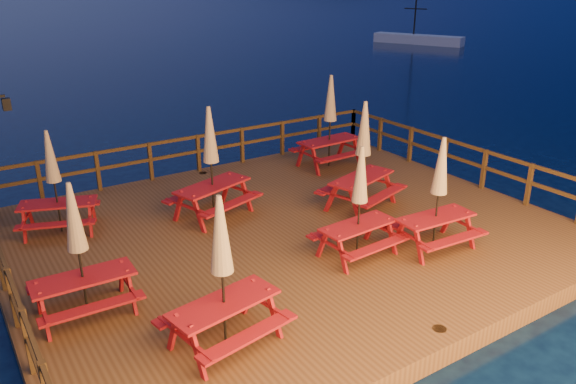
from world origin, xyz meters
The scene contains 13 objects.
ground centered at (0.00, 0.00, 0.00)m, with size 500.00×500.00×0.00m, color black.
deck centered at (0.00, 0.00, 0.20)m, with size 12.00×10.00×0.40m, color #4F3219.
deck_piles centered at (0.00, 0.00, -0.30)m, with size 11.44×9.44×1.40m.
railing centered at (0.00, 1.78, 1.16)m, with size 11.80×9.75×1.10m.
sailboat centered at (30.49, 26.14, 0.39)m, with size 4.38×7.69×11.61m.
picnic_table_0 centered at (-4.77, -0.96, 1.66)m, with size 1.73×1.44×2.43m.
picnic_table_1 centered at (3.50, 3.12, 1.83)m, with size 1.98×1.65×2.75m.
picnic_table_2 centered at (-3.15, -3.01, 1.72)m, with size 2.00×1.74×2.54m.
picnic_table_3 centered at (2.11, -2.46, 1.67)m, with size 1.79×1.51×2.45m.
picnic_table_4 centered at (2.24, 0.12, 1.80)m, with size 2.25×2.02×2.69m.
picnic_table_5 centered at (0.51, -1.84, 1.63)m, with size 1.74×1.46×2.37m.
picnic_table_6 centered at (-4.39, 2.73, 1.63)m, with size 2.03×1.86×2.37m.
picnic_table_7 centered at (-1.10, 1.62, 1.80)m, with size 2.27×2.05×2.69m.
Camera 1 is at (-6.38, -9.78, 5.93)m, focal length 35.00 mm.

